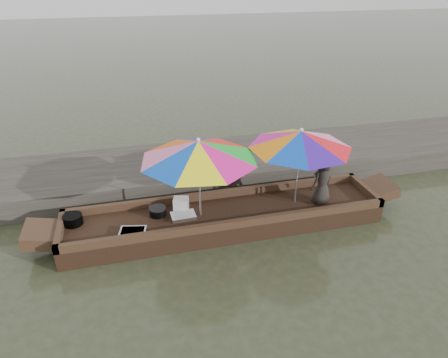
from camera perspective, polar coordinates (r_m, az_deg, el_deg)
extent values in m
plane|color=#2C341D|center=(7.82, 0.18, -6.82)|extent=(80.00, 80.00, 0.00)
cube|color=#2D2B26|center=(9.56, -3.09, 1.73)|extent=(22.00, 2.20, 0.50)
cube|color=black|center=(7.73, 0.18, -5.76)|extent=(6.04, 1.20, 0.35)
cylinder|color=black|center=(7.73, -20.78, -5.46)|extent=(0.34, 0.34, 0.18)
cube|color=silver|center=(7.16, -12.89, -7.47)|extent=(0.51, 0.40, 0.09)
cube|color=silver|center=(7.49, -5.84, -5.25)|extent=(0.46, 0.33, 0.06)
cylinder|color=black|center=(7.59, -9.47, -4.64)|extent=(0.31, 0.31, 0.14)
cube|color=silver|center=(7.65, -6.16, -3.62)|extent=(0.33, 0.28, 0.26)
imported|color=black|center=(7.92, 13.90, -0.16)|extent=(0.56, 0.45, 0.98)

